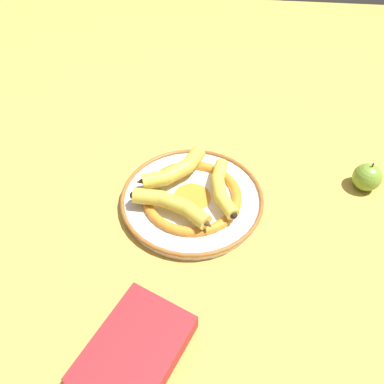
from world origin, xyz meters
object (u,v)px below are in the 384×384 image
object	(u,v)px
book_stack	(134,352)
apple	(367,177)
banana_b	(175,170)
banana_c	(221,187)
decorative_bowl	(192,198)
banana_a	(173,205)

from	to	relation	value
book_stack	apple	size ratio (longest dim) A/B	2.86
book_stack	apple	xyz separation A→B (m)	(0.51, -0.51, 0.00)
book_stack	apple	distance (m)	0.72
banana_b	banana_c	distance (m)	0.13
decorative_bowl	banana_b	distance (m)	0.08
banana_a	banana_b	size ratio (longest dim) A/B	1.27
apple	book_stack	bearing A→B (deg)	134.97
banana_a	book_stack	size ratio (longest dim) A/B	0.87
book_stack	apple	bearing A→B (deg)	167.84
decorative_bowl	apple	bearing A→B (deg)	-76.44
decorative_bowl	banana_b	xyz separation A→B (m)	(0.05, 0.05, 0.04)
apple	banana_b	bearing A→B (deg)	96.11
banana_b	banana_c	world-z (taller)	banana_b
banana_c	book_stack	bearing A→B (deg)	-29.83
decorative_bowl	banana_c	xyz separation A→B (m)	(0.01, -0.07, 0.04)
banana_a	banana_b	xyz separation A→B (m)	(0.12, 0.01, 0.00)
banana_c	book_stack	size ratio (longest dim) A/B	0.81
banana_a	apple	bearing A→B (deg)	-141.06
banana_a	banana_b	bearing A→B (deg)	-63.51
banana_b	banana_c	size ratio (longest dim) A/B	0.84
decorative_bowl	banana_b	world-z (taller)	banana_b
decorative_bowl	banana_c	world-z (taller)	banana_c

